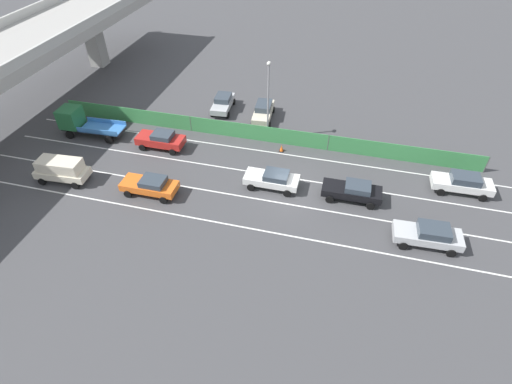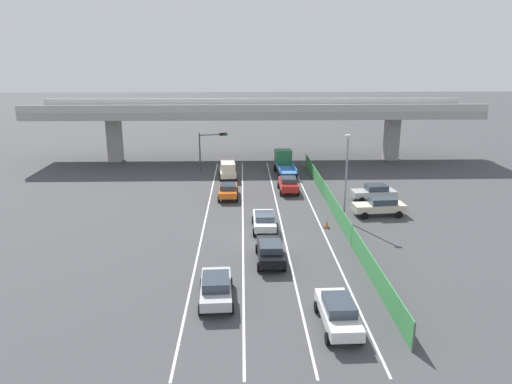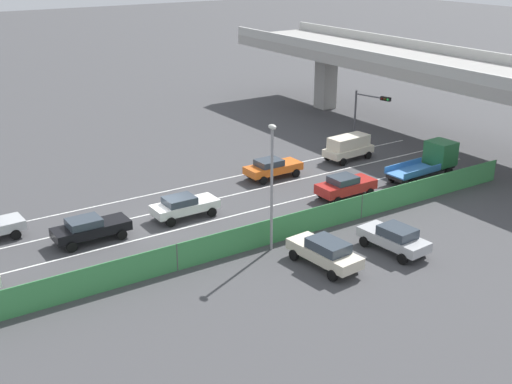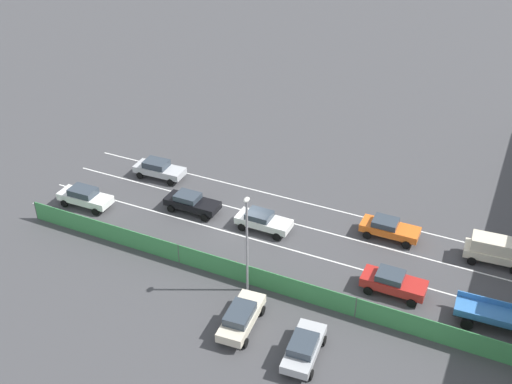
% 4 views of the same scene
% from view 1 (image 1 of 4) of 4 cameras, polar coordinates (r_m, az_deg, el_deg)
% --- Properties ---
extents(ground_plane, '(300.00, 300.00, 0.00)m').
position_cam_1_polar(ground_plane, '(32.57, 4.63, 0.24)').
color(ground_plane, '#424244').
extents(lane_line_left_edge, '(0.14, 44.61, 0.01)m').
position_cam_1_polar(lane_line_left_edge, '(29.85, -5.37, -4.42)').
color(lane_line_left_edge, silver).
rests_on(lane_line_left_edge, ground).
extents(lane_line_mid_left, '(0.14, 44.61, 0.01)m').
position_cam_1_polar(lane_line_mid_left, '(32.12, -3.49, -0.37)').
color(lane_line_mid_left, silver).
rests_on(lane_line_mid_left, ground).
extents(lane_line_mid_right, '(0.14, 44.61, 0.01)m').
position_cam_1_polar(lane_line_mid_right, '(34.57, -1.87, 3.13)').
color(lane_line_mid_right, silver).
rests_on(lane_line_mid_right, ground).
extents(lane_line_right_edge, '(0.14, 44.61, 0.01)m').
position_cam_1_polar(lane_line_right_edge, '(37.15, -0.47, 6.16)').
color(lane_line_right_edge, silver).
rests_on(lane_line_right_edge, ground).
extents(green_fence, '(0.10, 40.71, 1.63)m').
position_cam_1_polar(green_fence, '(38.04, 0.17, 8.54)').
color(green_fence, '#3D8E4C').
rests_on(green_fence, ground).
extents(car_sedan_silver, '(2.16, 4.71, 1.64)m').
position_cam_1_polar(car_sedan_silver, '(30.15, 23.71, -5.64)').
color(car_sedan_silver, '#B7BABC').
rests_on(car_sedan_silver, ground).
extents(car_hatchback_white, '(1.98, 4.45, 1.51)m').
position_cam_1_polar(car_hatchback_white, '(32.30, 2.41, 1.92)').
color(car_hatchback_white, silver).
rests_on(car_hatchback_white, ground).
extents(car_sedan_white, '(2.04, 4.72, 1.66)m').
position_cam_1_polar(car_sedan_white, '(35.89, 27.68, 1.20)').
color(car_sedan_white, white).
rests_on(car_sedan_white, ground).
extents(car_taxi_orange, '(2.03, 4.54, 1.53)m').
position_cam_1_polar(car_taxi_orange, '(32.76, -15.03, 0.97)').
color(car_taxi_orange, orange).
rests_on(car_taxi_orange, ground).
extents(car_sedan_black, '(1.98, 4.66, 1.54)m').
position_cam_1_polar(car_sedan_black, '(32.04, 13.82, 0.21)').
color(car_sedan_black, black).
rests_on(car_sedan_black, ground).
extents(car_van_cream, '(2.27, 4.49, 2.04)m').
position_cam_1_polar(car_van_cream, '(36.58, -26.32, 3.00)').
color(car_van_cream, beige).
rests_on(car_van_cream, ground).
extents(car_sedan_red, '(2.02, 4.44, 1.64)m').
position_cam_1_polar(car_sedan_red, '(37.96, -13.57, 7.40)').
color(car_sedan_red, red).
rests_on(car_sedan_red, ground).
extents(flatbed_truck_blue, '(2.49, 6.15, 2.69)m').
position_cam_1_polar(flatbed_truck_blue, '(42.27, -24.03, 9.25)').
color(flatbed_truck_blue, black).
rests_on(flatbed_truck_blue, ground).
extents(parked_sedan_cream, '(4.75, 2.24, 1.66)m').
position_cam_1_polar(parked_sedan_cream, '(41.49, 1.07, 11.65)').
color(parked_sedan_cream, beige).
rests_on(parked_sedan_cream, ground).
extents(parked_wagon_silver, '(4.45, 2.26, 1.61)m').
position_cam_1_polar(parked_wagon_silver, '(43.27, -4.79, 12.77)').
color(parked_wagon_silver, '#B2B5B7').
rests_on(parked_wagon_silver, ground).
extents(street_lamp, '(0.60, 0.36, 7.65)m').
position_cam_1_polar(street_lamp, '(36.52, 1.78, 13.88)').
color(street_lamp, gray).
rests_on(street_lamp, ground).
extents(traffic_cone, '(0.47, 0.47, 0.66)m').
position_cam_1_polar(traffic_cone, '(36.86, 3.72, 6.32)').
color(traffic_cone, orange).
rests_on(traffic_cone, ground).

